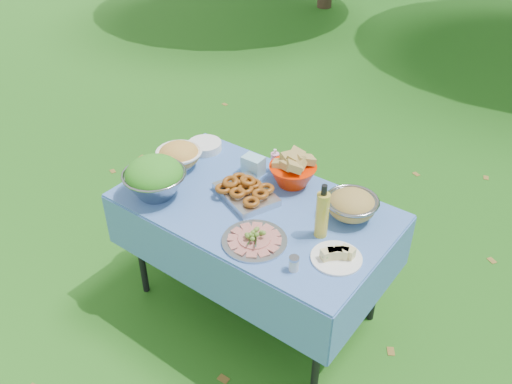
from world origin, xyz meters
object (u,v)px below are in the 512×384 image
charcuterie_platter (254,236)px  oil_bottle (322,211)px  plate_stack (205,146)px  bread_bowl (293,170)px  salad_bowl (154,177)px  picnic_table (255,257)px  pasta_bowl_steel (352,205)px

charcuterie_platter → oil_bottle: bearing=45.9°
plate_stack → bread_bowl: (0.64, 0.01, 0.06)m
salad_bowl → plate_stack: 0.54m
salad_bowl → charcuterie_platter: salad_bowl is taller
plate_stack → oil_bottle: oil_bottle is taller
salad_bowl → charcuterie_platter: 0.67m
salad_bowl → bread_bowl: 0.76m
picnic_table → pasta_bowl_steel: size_ratio=5.35×
plate_stack → charcuterie_platter: 0.93m
picnic_table → oil_bottle: size_ratio=4.90×
bread_bowl → charcuterie_platter: bearing=-76.1°
picnic_table → charcuterie_platter: 0.52m
charcuterie_platter → bread_bowl: bearing=103.9°
oil_bottle → charcuterie_platter: bearing=-134.1°
salad_bowl → bread_bowl: bearing=44.9°
pasta_bowl_steel → oil_bottle: 0.24m
pasta_bowl_steel → oil_bottle: oil_bottle is taller
picnic_table → bread_bowl: 0.55m
plate_stack → salad_bowl: bearing=-78.6°
salad_bowl → bread_bowl: (0.54, 0.54, -0.02)m
pasta_bowl_steel → oil_bottle: (-0.05, -0.22, 0.08)m
salad_bowl → bread_bowl: salad_bowl is taller
picnic_table → salad_bowl: (-0.49, -0.25, 0.49)m
bread_bowl → pasta_bowl_steel: bearing=-9.4°
charcuterie_platter → oil_bottle: (0.23, 0.24, 0.11)m
plate_stack → charcuterie_platter: charcuterie_platter is taller
picnic_table → bread_bowl: bearing=80.3°
pasta_bowl_steel → charcuterie_platter: size_ratio=0.84×
charcuterie_platter → oil_bottle: oil_bottle is taller
salad_bowl → pasta_bowl_steel: bearing=26.3°
plate_stack → charcuterie_platter: bearing=-33.7°
bread_bowl → oil_bottle: (0.36, -0.29, 0.06)m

